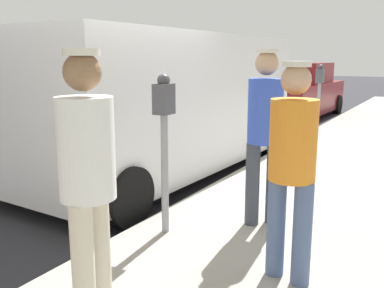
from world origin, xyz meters
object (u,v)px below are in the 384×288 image
at_px(pedestrian_in_blue, 265,126).
at_px(parked_van, 166,101).
at_px(parking_meter_far, 319,89).
at_px(parking_meter_near, 164,127).
at_px(pedestrian_in_white, 87,173).
at_px(pedestrian_in_orange, 292,160).
at_px(parked_sedan_ahead, 296,93).

height_order(pedestrian_in_blue, parked_van, parked_van).
distance_m(parking_meter_far, parked_van, 3.70).
xyz_separation_m(parking_meter_near, pedestrian_in_blue, (0.73, 0.67, -0.03)).
relative_size(parking_meter_far, pedestrian_in_white, 0.89).
xyz_separation_m(pedestrian_in_orange, pedestrian_in_blue, (-0.58, 0.95, 0.07)).
relative_size(parked_van, parked_sedan_ahead, 1.19).
xyz_separation_m(pedestrian_in_white, pedestrian_in_blue, (0.33, 2.09, 0.02)).
bearing_deg(pedestrian_in_white, parking_meter_far, 93.27).
relative_size(parking_meter_near, parking_meter_far, 1.00).
bearing_deg(parked_sedan_ahead, pedestrian_in_blue, -74.95).
distance_m(parking_meter_near, pedestrian_in_blue, 0.99).
relative_size(parking_meter_near, pedestrian_in_white, 0.89).
distance_m(parking_meter_far, pedestrian_in_white, 7.07).
distance_m(parking_meter_far, parked_sedan_ahead, 4.35).
xyz_separation_m(pedestrian_in_blue, parked_sedan_ahead, (-2.41, 8.95, -0.40)).
bearing_deg(parking_meter_near, pedestrian_in_white, -74.09).
bearing_deg(parked_van, pedestrian_in_orange, -42.06).
height_order(parking_meter_near, parked_van, parked_van).
height_order(pedestrian_in_orange, parked_sedan_ahead, pedestrian_in_orange).
distance_m(parking_meter_far, pedestrian_in_blue, 5.02).
height_order(pedestrian_in_orange, pedestrian_in_blue, pedestrian_in_blue).
height_order(parking_meter_near, parking_meter_far, same).
bearing_deg(parking_meter_near, parking_meter_far, 90.00).
bearing_deg(parked_van, parked_sedan_ahead, 91.38).
bearing_deg(pedestrian_in_blue, parking_meter_far, 98.36).
bearing_deg(pedestrian_in_orange, pedestrian_in_white, -128.46).
height_order(parking_meter_far, parked_van, parked_van).
bearing_deg(parked_van, pedestrian_in_blue, -35.35).
height_order(parking_meter_near, pedestrian_in_white, pedestrian_in_white).
relative_size(pedestrian_in_white, parked_sedan_ahead, 0.39).
bearing_deg(parking_meter_far, parked_sedan_ahead, 112.82).
bearing_deg(pedestrian_in_white, parked_van, 117.42).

